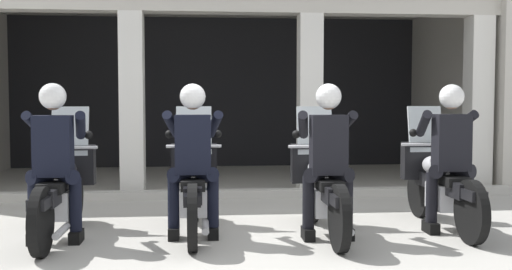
{
  "coord_description": "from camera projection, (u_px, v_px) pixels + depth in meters",
  "views": [
    {
      "loc": [
        -0.59,
        -6.32,
        1.42
      ],
      "look_at": [
        0.0,
        0.19,
        1.04
      ],
      "focal_mm": 42.08,
      "sensor_mm": 36.0,
      "label": 1
    }
  ],
  "objects": [
    {
      "name": "ground_plane",
      "position": [
        240.0,
        190.0,
        9.41
      ],
      "size": [
        80.0,
        80.0,
        0.0
      ],
      "primitive_type": "plane",
      "color": "#A8A59E"
    },
    {
      "name": "station_building",
      "position": [
        218.0,
        64.0,
        11.21
      ],
      "size": [
        9.15,
        4.38,
        3.32
      ],
      "color": "black",
      "rests_on": "ground"
    },
    {
      "name": "kerb_strip",
      "position": [
        224.0,
        194.0,
        8.65
      ],
      "size": [
        8.65,
        0.24,
        0.12
      ],
      "primitive_type": "cube",
      "color": "#B7B5AD",
      "rests_on": "ground"
    },
    {
      "name": "motorcycle_far_left",
      "position": [
        62.0,
        189.0,
        6.21
      ],
      "size": [
        0.62,
        2.04,
        1.35
      ],
      "rotation": [
        0.0,
        0.0,
        -0.05
      ],
      "color": "black",
      "rests_on": "ground"
    },
    {
      "name": "police_officer_far_left",
      "position": [
        54.0,
        149.0,
        5.9
      ],
      "size": [
        0.63,
        0.61,
        1.58
      ],
      "rotation": [
        0.0,
        0.0,
        -0.05
      ],
      "color": "black",
      "rests_on": "ground"
    },
    {
      "name": "motorcycle_center_left",
      "position": [
        194.0,
        186.0,
        6.41
      ],
      "size": [
        0.62,
        2.04,
        1.35
      ],
      "rotation": [
        0.0,
        0.0,
        0.09
      ],
      "color": "black",
      "rests_on": "ground"
    },
    {
      "name": "police_officer_center_left",
      "position": [
        193.0,
        147.0,
        6.1
      ],
      "size": [
        0.63,
        0.61,
        1.58
      ],
      "rotation": [
        0.0,
        0.0,
        0.09
      ],
      "color": "black",
      "rests_on": "ground"
    },
    {
      "name": "motorcycle_center_right",
      "position": [
        322.0,
        186.0,
        6.37
      ],
      "size": [
        0.62,
        2.04,
        1.35
      ],
      "rotation": [
        0.0,
        0.0,
        0.06
      ],
      "color": "black",
      "rests_on": "ground"
    },
    {
      "name": "police_officer_center_right",
      "position": [
        328.0,
        148.0,
        6.06
      ],
      "size": [
        0.63,
        0.61,
        1.58
      ],
      "rotation": [
        0.0,
        0.0,
        0.06
      ],
      "color": "black",
      "rests_on": "ground"
    },
    {
      "name": "motorcycle_far_right",
      "position": [
        439.0,
        182.0,
        6.68
      ],
      "size": [
        0.62,
        2.04,
        1.35
      ],
      "rotation": [
        0.0,
        0.0,
        -0.04
      ],
      "color": "black",
      "rests_on": "ground"
    },
    {
      "name": "police_officer_far_right",
      "position": [
        450.0,
        145.0,
        6.37
      ],
      "size": [
        0.63,
        0.61,
        1.58
      ],
      "rotation": [
        0.0,
        0.0,
        -0.04
      ],
      "color": "black",
      "rests_on": "ground"
    }
  ]
}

